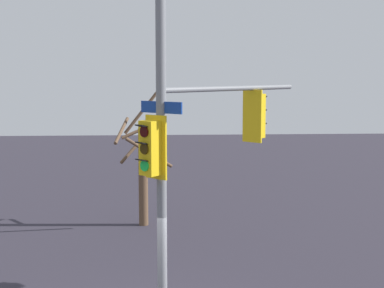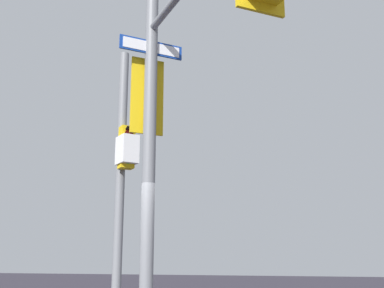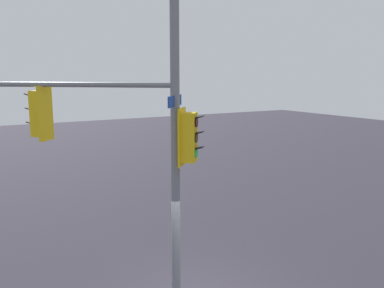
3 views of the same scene
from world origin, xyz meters
TOP-DOWN VIEW (x-y plane):
  - main_signal_pole_assembly at (-0.72, -1.07)m, footprint 5.70×4.16m
  - bare_tree_behind_pole at (0.39, -8.97)m, footprint 2.06×2.05m

SIDE VIEW (x-z plane):
  - bare_tree_behind_pole at x=0.39m, z-range -0.30..4.53m
  - main_signal_pole_assembly at x=-0.72m, z-range 0.44..8.65m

